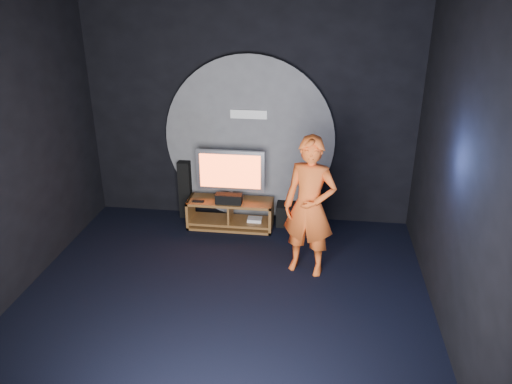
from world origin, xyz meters
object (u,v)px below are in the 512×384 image
subwoofer (287,214)px  tower_speaker_right (315,202)px  player (309,207)px  tower_speaker_left (186,189)px  tv (230,173)px  media_console (231,215)px

subwoofer → tower_speaker_right: bearing=-20.1°
tower_speaker_right → player: size_ratio=0.51×
tower_speaker_left → subwoofer: (1.64, -0.10, -0.30)m
tv → subwoofer: (0.86, 0.13, -0.71)m
media_console → player: (1.22, -1.11, 0.73)m
tower_speaker_right → tower_speaker_left: bearing=172.9°
tower_speaker_left → tower_speaker_right: same height
media_console → tower_speaker_right: tower_speaker_right is taller
subwoofer → tower_speaker_left: bearing=176.5°
tv → tower_speaker_left: (-0.78, 0.23, -0.41)m
media_console → tower_speaker_left: 0.89m
tv → subwoofer: size_ratio=3.04×
tower_speaker_right → subwoofer: (-0.43, 0.16, -0.30)m
media_console → tower_speaker_left: tower_speaker_left is taller
tower_speaker_left → subwoofer: bearing=-3.5°
tower_speaker_right → player: (-0.06, -1.15, 0.46)m
tv → media_console: bearing=-83.7°
subwoofer → media_console: bearing=-166.8°
player → subwoofer: bearing=120.8°
media_console → tower_speaker_left: (-0.79, 0.30, 0.28)m
tower_speaker_left → player: 2.49m
tower_speaker_left → media_console: bearing=-20.9°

